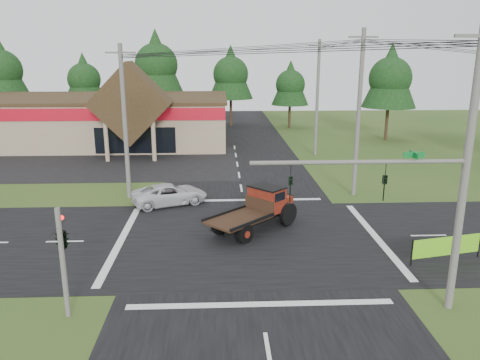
{
  "coord_description": "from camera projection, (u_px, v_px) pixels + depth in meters",
  "views": [
    {
      "loc": [
        -1.55,
        -23.87,
        9.78
      ],
      "look_at": [
        -0.34,
        4.28,
        2.2
      ],
      "focal_mm": 35.0,
      "sensor_mm": 36.0,
      "label": 1
    }
  ],
  "objects": [
    {
      "name": "tree_side_ne",
      "position": [
        390.0,
        76.0,
        53.41
      ],
      "size": [
        6.16,
        6.16,
        11.11
      ],
      "color": "#332316",
      "rests_on": "ground"
    },
    {
      "name": "road_ns",
      "position": [
        250.0,
        239.0,
        25.63
      ],
      "size": [
        12.0,
        120.0,
        0.02
      ],
      "primitive_type": "cube",
      "color": "black",
      "rests_on": "ground"
    },
    {
      "name": "traffic_signal_mast",
      "position": [
        418.0,
        202.0,
        17.49
      ],
      "size": [
        8.12,
        0.24,
        7.0
      ],
      "color": "#595651",
      "rests_on": "ground"
    },
    {
      "name": "road_ew",
      "position": [
        250.0,
        239.0,
        25.63
      ],
      "size": [
        120.0,
        12.0,
        0.02
      ],
      "primitive_type": "cube",
      "color": "black",
      "rests_on": "ground"
    },
    {
      "name": "utility_pole_n",
      "position": [
        317.0,
        97.0,
        45.7
      ],
      "size": [
        2.0,
        0.3,
        11.2
      ],
      "color": "#595651",
      "rests_on": "ground"
    },
    {
      "name": "white_pickup",
      "position": [
        170.0,
        194.0,
        31.43
      ],
      "size": [
        5.51,
        4.02,
        1.39
      ],
      "primitive_type": "imported",
      "rotation": [
        0.0,
        0.0,
        1.95
      ],
      "color": "silver",
      "rests_on": "ground"
    },
    {
      "name": "tree_row_b",
      "position": [
        84.0,
        78.0,
        63.58
      ],
      "size": [
        5.6,
        5.6,
        10.1
      ],
      "color": "#332316",
      "rests_on": "ground"
    },
    {
      "name": "tree_row_e",
      "position": [
        290.0,
        83.0,
        62.99
      ],
      "size": [
        5.04,
        5.04,
        9.09
      ],
      "color": "#332316",
      "rests_on": "ground"
    },
    {
      "name": "antique_flatbed_truck",
      "position": [
        253.0,
        210.0,
        26.53
      ],
      "size": [
        5.76,
        5.69,
        2.45
      ],
      "primitive_type": null,
      "rotation": [
        0.0,
        0.0,
        -0.8
      ],
      "color": "#5D170D",
      "rests_on": "ground"
    },
    {
      "name": "utility_pole_nw",
      "position": [
        125.0,
        122.0,
        31.62
      ],
      "size": [
        2.0,
        0.3,
        10.5
      ],
      "color": "#595651",
      "rests_on": "ground"
    },
    {
      "name": "utility_pole_nr",
      "position": [
        466.0,
        171.0,
        17.25
      ],
      "size": [
        2.0,
        0.3,
        11.0
      ],
      "color": "#595651",
      "rests_on": "ground"
    },
    {
      "name": "traffic_signal_corner",
      "position": [
        61.0,
        229.0,
        17.34
      ],
      "size": [
        0.53,
        2.48,
        4.4
      ],
      "color": "#595651",
      "rests_on": "ground"
    },
    {
      "name": "utility_pole_ne",
      "position": [
        359.0,
        113.0,
        32.15
      ],
      "size": [
        2.0,
        0.3,
        11.5
      ],
      "color": "#595651",
      "rests_on": "ground"
    },
    {
      "name": "cvs_building",
      "position": [
        95.0,
        119.0,
        52.79
      ],
      "size": [
        30.4,
        18.2,
        9.19
      ],
      "color": "#A0856C",
      "rests_on": "ground"
    },
    {
      "name": "ground",
      "position": [
        250.0,
        239.0,
        25.63
      ],
      "size": [
        120.0,
        120.0,
        0.0
      ],
      "primitive_type": "plane",
      "color": "#304E1B",
      "rests_on": "ground"
    },
    {
      "name": "parking_apron",
      "position": [
        86.0,
        163.0,
        43.38
      ],
      "size": [
        28.0,
        14.0,
        0.02
      ],
      "primitive_type": "cube",
      "color": "black",
      "rests_on": "ground"
    },
    {
      "name": "tree_row_a",
      "position": [
        1.0,
        68.0,
        60.89
      ],
      "size": [
        6.72,
        6.72,
        12.12
      ],
      "color": "#332316",
      "rests_on": "ground"
    },
    {
      "name": "roadside_banner",
      "position": [
        446.0,
        249.0,
        22.66
      ],
      "size": [
        3.84,
        0.95,
        1.33
      ],
      "primitive_type": null,
      "rotation": [
        0.0,
        0.0,
        0.22
      ],
      "color": "#6BC81A",
      "rests_on": "ground"
    },
    {
      "name": "tree_row_c",
      "position": [
        156.0,
        63.0,
        62.51
      ],
      "size": [
        7.28,
        7.28,
        13.13
      ],
      "color": "#332316",
      "rests_on": "ground"
    },
    {
      "name": "tree_row_d",
      "position": [
        231.0,
        73.0,
        64.24
      ],
      "size": [
        6.16,
        6.16,
        11.11
      ],
      "color": "#332316",
      "rests_on": "ground"
    }
  ]
}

